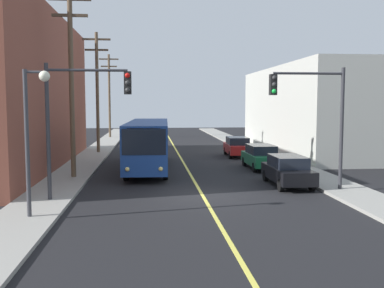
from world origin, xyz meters
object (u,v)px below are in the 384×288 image
parked_car_green (261,156)px  utility_pole_mid (97,87)px  fire_hydrant (303,166)px  traffic_signal_left_corner (83,106)px  utility_pole_far (109,92)px  city_bus (148,142)px  parked_car_red (237,146)px  utility_pole_near (71,75)px  street_lamp_left (33,121)px  parked_car_black (288,170)px  traffic_signal_right_corner (312,105)px

parked_car_green → utility_pole_mid: (-11.95, 10.32, 4.99)m
fire_hydrant → traffic_signal_left_corner: bearing=-152.7°
utility_pole_far → traffic_signal_left_corner: (2.10, -37.23, -1.55)m
city_bus → traffic_signal_left_corner: 10.40m
parked_car_red → utility_pole_near: bearing=-139.2°
utility_pole_near → city_bus: bearing=39.2°
utility_pole_near → utility_pole_mid: utility_pole_near is taller
utility_pole_far → fire_hydrant: bearing=-65.1°
traffic_signal_left_corner → street_lamp_left: size_ratio=1.09×
parked_car_green → utility_pole_far: utility_pole_far is taller
parked_car_green → parked_car_red: same height
parked_car_black → street_lamp_left: bearing=-153.0°
utility_pole_far → street_lamp_left: bearing=-89.0°
parked_car_red → street_lamp_left: (-11.59, -19.28, 2.90)m
parked_car_black → fire_hydrant: parked_car_black is taller
traffic_signal_left_corner → parked_car_green: bearing=41.5°
utility_pole_mid → traffic_signal_right_corner: (12.40, -18.38, -1.53)m
parked_car_black → traffic_signal_left_corner: 11.20m
parked_car_black → utility_pole_mid: size_ratio=0.43×
parked_car_green → utility_pole_far: bearing=114.0°
fire_hydrant → parked_car_green: bearing=123.3°
parked_car_black → utility_pole_far: bearing=109.8°
parked_car_green → fire_hydrant: bearing=-56.7°
parked_car_black → fire_hydrant: 3.95m
parked_car_green → utility_pole_near: bearing=-165.7°
parked_car_green → parked_car_red: 7.08m
traffic_signal_left_corner → parked_car_black: bearing=16.0°
parked_car_red → utility_pole_far: 24.80m
parked_car_red → traffic_signal_left_corner: size_ratio=0.74×
parked_car_green → utility_pole_near: 13.31m
utility_pole_near → street_lamp_left: size_ratio=1.95×
utility_pole_mid → traffic_signal_right_corner: size_ratio=1.73×
parked_car_black → traffic_signal_right_corner: traffic_signal_right_corner is taller
traffic_signal_left_corner → traffic_signal_right_corner: 10.88m
parked_car_red → utility_pole_mid: size_ratio=0.43×
parked_car_black → utility_pole_mid: (-11.81, 16.58, 4.99)m
parked_car_green → parked_car_red: (-0.20, 7.08, 0.00)m
utility_pole_near → traffic_signal_right_corner: (12.34, -5.03, -1.71)m
utility_pole_mid → traffic_signal_right_corner: bearing=-56.0°
utility_pole_mid → utility_pole_far: bearing=91.7°
parked_car_black → fire_hydrant: size_ratio=5.25×
city_bus → utility_pole_mid: (-4.40, 9.81, 4.02)m
parked_car_red → utility_pole_near: size_ratio=0.42×
parked_car_black → street_lamp_left: 13.40m
parked_car_red → utility_pole_far: (-12.28, 20.96, 5.01)m
parked_car_green → traffic_signal_left_corner: size_ratio=0.73×
parked_car_black → fire_hydrant: (2.02, 3.38, -0.26)m
utility_pole_far → street_lamp_left: utility_pole_far is taller
utility_pole_near → parked_car_red: bearing=40.8°
utility_pole_near → traffic_signal_left_corner: 6.57m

